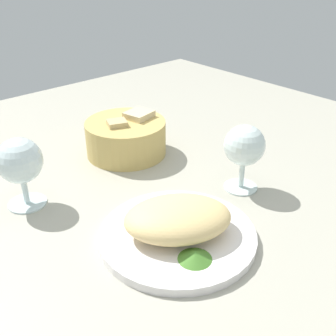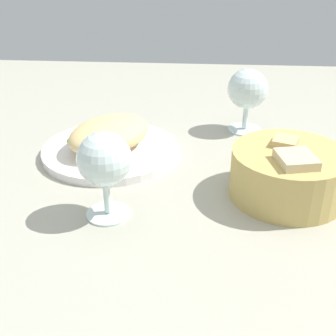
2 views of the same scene
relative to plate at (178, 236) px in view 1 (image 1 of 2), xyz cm
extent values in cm
cube|color=#ABA896|center=(6.87, 10.63, -1.70)|extent=(140.00, 140.00, 2.00)
cylinder|color=white|center=(0.00, 0.00, 0.00)|extent=(24.28, 24.28, 1.40)
ellipsoid|color=#ECC982|center=(0.00, 0.00, 3.27)|extent=(20.05, 18.53, 5.13)
cone|color=#46802C|center=(-2.39, -6.11, 1.38)|extent=(4.94, 4.94, 1.36)
cylinder|color=tan|center=(12.12, 29.16, 2.97)|extent=(17.03, 17.03, 7.33)
cube|color=beige|center=(15.81, 29.15, 5.24)|extent=(6.31, 5.90, 5.42)
cube|color=tan|center=(9.72, 28.69, 5.78)|extent=(4.81, 4.59, 3.81)
cylinder|color=silver|center=(19.27, 3.32, -0.40)|extent=(6.24, 6.24, 0.60)
cylinder|color=silver|center=(19.27, 3.32, 2.16)|extent=(1.00, 1.00, 4.52)
sphere|color=silver|center=(19.27, 3.32, 8.13)|extent=(7.43, 7.43, 7.43)
cylinder|color=silver|center=(-12.88, 24.91, -0.40)|extent=(6.68, 6.68, 0.60)
cylinder|color=silver|center=(-12.88, 24.91, 1.96)|extent=(1.00, 1.00, 4.11)
sphere|color=silver|center=(-12.88, 24.91, 7.91)|extent=(7.80, 7.80, 7.80)
camera|label=1|loc=(-35.54, -37.36, 40.28)|focal=44.70mm
camera|label=2|loc=(71.11, 15.69, 34.80)|focal=47.57mm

